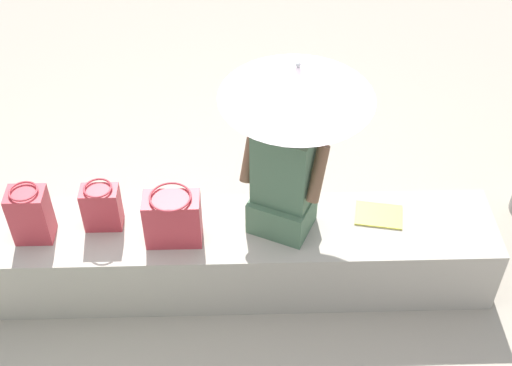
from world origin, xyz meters
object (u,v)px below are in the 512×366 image
object	(u,v)px
tote_bag_canvas	(173,219)
shoulder_bag_spare	(30,214)
parasol	(297,82)
handbag_black	(102,207)
person_seated	(283,177)
magazine	(379,215)

from	to	relation	value
tote_bag_canvas	shoulder_bag_spare	distance (m)	0.81
parasol	handbag_black	distance (m)	1.38
person_seated	handbag_black	world-z (taller)	person_seated
shoulder_bag_spare	magazine	world-z (taller)	shoulder_bag_spare
tote_bag_canvas	shoulder_bag_spare	world-z (taller)	shoulder_bag_spare
parasol	tote_bag_canvas	distance (m)	1.06
magazine	person_seated	bearing A→B (deg)	-163.22
tote_bag_canvas	magazine	distance (m)	1.23
parasol	shoulder_bag_spare	distance (m)	1.69
handbag_black	parasol	bearing A→B (deg)	2.21
person_seated	tote_bag_canvas	xyz separation A→B (m)	(-0.62, -0.09, -0.22)
parasol	shoulder_bag_spare	size ratio (longest dim) A/B	2.98
handbag_black	shoulder_bag_spare	xyz separation A→B (m)	(-0.39, -0.08, 0.03)
handbag_black	tote_bag_canvas	bearing A→B (deg)	-16.73
person_seated	shoulder_bag_spare	xyz separation A→B (m)	(-1.43, -0.05, -0.21)
parasol	magazine	distance (m)	1.09
shoulder_bag_spare	handbag_black	bearing A→B (deg)	11.83
person_seated	handbag_black	bearing A→B (deg)	178.07
shoulder_bag_spare	magazine	distance (m)	2.03
person_seated	tote_bag_canvas	bearing A→B (deg)	-171.69
tote_bag_canvas	parasol	bearing A→B (deg)	13.87
person_seated	tote_bag_canvas	size ratio (longest dim) A/B	2.62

